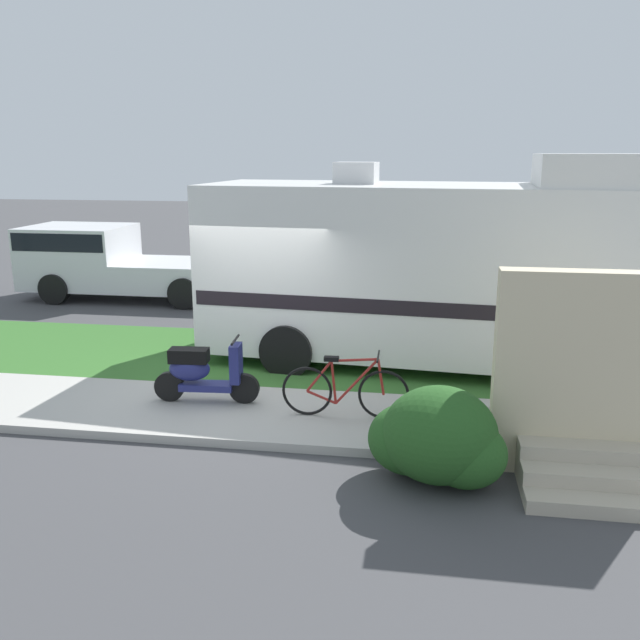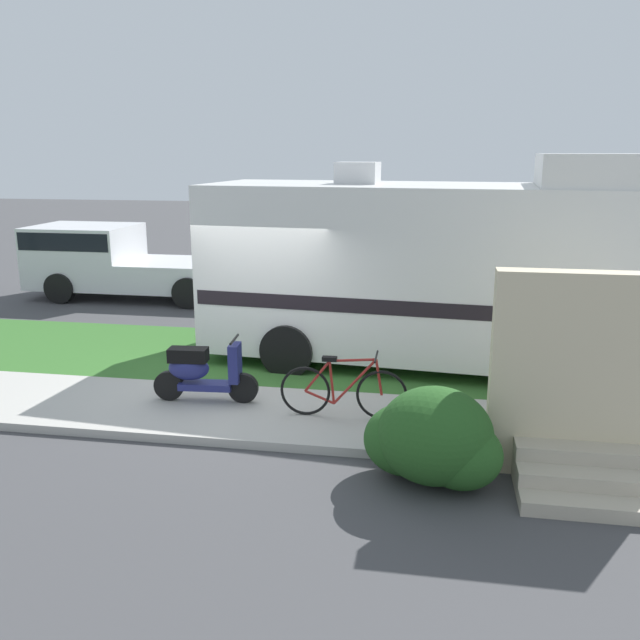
% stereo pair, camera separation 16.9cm
% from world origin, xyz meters
% --- Properties ---
extents(ground_plane, '(80.00, 80.00, 0.00)m').
position_xyz_m(ground_plane, '(0.00, 0.00, 0.00)').
color(ground_plane, '#424244').
extents(sidewalk, '(24.00, 2.00, 0.12)m').
position_xyz_m(sidewalk, '(0.00, -1.20, 0.06)').
color(sidewalk, '#ADAAA3').
rests_on(sidewalk, ground).
extents(grass_strip, '(24.00, 3.40, 0.08)m').
position_xyz_m(grass_strip, '(0.00, 1.50, 0.04)').
color(grass_strip, '#336628').
rests_on(grass_strip, ground).
extents(motorhome_rv, '(7.46, 3.15, 3.64)m').
position_xyz_m(motorhome_rv, '(2.75, 1.72, 1.74)').
color(motorhome_rv, silver).
rests_on(motorhome_rv, ground).
extents(scooter, '(1.55, 0.50, 0.97)m').
position_xyz_m(scooter, '(-0.36, -0.95, 0.58)').
color(scooter, black).
rests_on(scooter, ground).
extents(bicycle, '(1.75, 0.52, 0.90)m').
position_xyz_m(bicycle, '(1.75, -1.21, 0.51)').
color(bicycle, black).
rests_on(bicycle, ground).
extents(pickup_truck_near, '(5.59, 2.25, 1.83)m').
position_xyz_m(pickup_truck_near, '(-5.17, 6.22, 0.98)').
color(pickup_truck_near, silver).
rests_on(pickup_truck_near, ground).
extents(porch_steps, '(2.00, 1.26, 2.40)m').
position_xyz_m(porch_steps, '(4.59, -2.29, 0.97)').
color(porch_steps, '#B2A893').
rests_on(porch_steps, ground).
extents(bush_by_porch, '(1.56, 1.17, 1.11)m').
position_xyz_m(bush_by_porch, '(2.97, -2.69, 0.52)').
color(bush_by_porch, '#23511E').
rests_on(bush_by_porch, ground).
extents(bottle_green, '(0.06, 0.06, 0.26)m').
position_xyz_m(bottle_green, '(4.55, -0.97, 0.23)').
color(bottle_green, navy).
rests_on(bottle_green, ground).
extents(bottle_spare, '(0.06, 0.06, 0.29)m').
position_xyz_m(bottle_spare, '(3.48, -1.09, 0.24)').
color(bottle_spare, brown).
rests_on(bottle_spare, ground).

